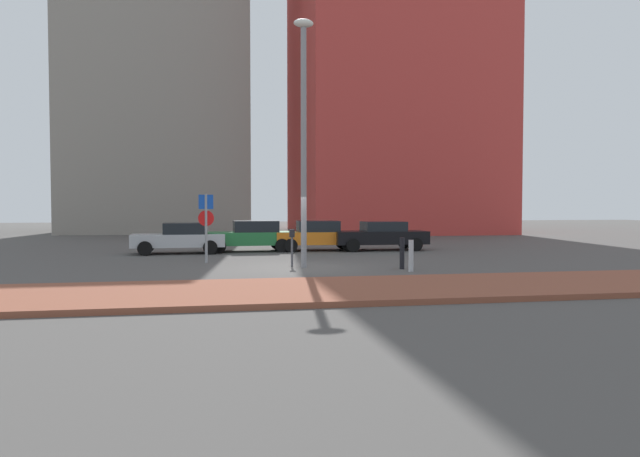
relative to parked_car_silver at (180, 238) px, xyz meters
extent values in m
plane|color=#4C4947|center=(4.48, -6.94, -0.73)|extent=(120.00, 120.00, 0.00)
cube|color=brown|center=(4.48, -13.06, -0.66)|extent=(40.00, 4.32, 0.14)
cube|color=#B7BABF|center=(-0.08, 0.00, -0.12)|extent=(4.20, 1.85, 0.58)
cube|color=black|center=(0.23, 0.01, 0.42)|extent=(1.98, 1.63, 0.51)
cylinder|color=black|center=(-1.45, -0.90, -0.41)|extent=(0.65, 0.24, 0.64)
cylinder|color=black|center=(-1.51, 0.79, -0.41)|extent=(0.65, 0.24, 0.64)
cylinder|color=black|center=(1.36, -0.80, -0.41)|extent=(0.65, 0.24, 0.64)
cylinder|color=black|center=(1.30, 0.90, -0.41)|extent=(0.65, 0.24, 0.64)
cube|color=#237238|center=(3.20, 0.67, -0.10)|extent=(4.33, 1.77, 0.62)
cube|color=black|center=(3.51, 0.68, 0.47)|extent=(2.13, 1.58, 0.53)
cylinder|color=black|center=(1.76, -0.19, -0.41)|extent=(0.65, 0.24, 0.64)
cylinder|color=black|center=(1.72, 1.47, -0.41)|extent=(0.65, 0.24, 0.64)
cylinder|color=black|center=(4.68, -0.12, -0.41)|extent=(0.65, 0.24, 0.64)
cylinder|color=black|center=(4.64, 1.54, -0.41)|extent=(0.65, 0.24, 0.64)
cube|color=orange|center=(6.51, 0.64, -0.11)|extent=(4.15, 1.93, 0.61)
cube|color=black|center=(6.54, 0.64, 0.46)|extent=(2.06, 1.70, 0.53)
cylinder|color=black|center=(5.09, -0.18, -0.41)|extent=(0.65, 0.25, 0.64)
cylinder|color=black|center=(5.17, 1.57, -0.41)|extent=(0.65, 0.25, 0.64)
cylinder|color=black|center=(7.86, -0.30, -0.41)|extent=(0.65, 0.25, 0.64)
cylinder|color=black|center=(7.94, 1.45, -0.41)|extent=(0.65, 0.25, 0.64)
cube|color=black|center=(9.55, 0.22, -0.10)|extent=(4.57, 1.82, 0.63)
cube|color=black|center=(9.73, 0.21, 0.45)|extent=(2.03, 1.64, 0.47)
cylinder|color=black|center=(7.99, -0.64, -0.41)|extent=(0.64, 0.23, 0.64)
cylinder|color=black|center=(8.01, 1.12, -0.41)|extent=(0.64, 0.23, 0.64)
cylinder|color=black|center=(11.08, -0.68, -0.41)|extent=(0.64, 0.23, 0.64)
cylinder|color=black|center=(11.11, 1.08, -0.41)|extent=(0.64, 0.23, 0.64)
cylinder|color=gray|center=(1.22, -4.66, 0.59)|extent=(0.10, 0.10, 2.64)
cube|color=#1447B7|center=(1.22, -4.66, 1.61)|extent=(0.55, 0.05, 0.55)
cylinder|color=red|center=(1.22, -4.66, 0.98)|extent=(0.60, 0.04, 0.60)
cylinder|color=#4C4C51|center=(4.26, -6.65, -0.20)|extent=(0.08, 0.08, 1.07)
cube|color=black|center=(4.26, -6.65, 0.47)|extent=(0.18, 0.14, 0.28)
cylinder|color=gray|center=(4.63, -7.03, 3.47)|extent=(0.20, 0.20, 8.40)
ellipsoid|color=silver|center=(4.63, -7.03, 7.82)|extent=(0.70, 0.36, 0.30)
cylinder|color=#B7B7BC|center=(7.95, -8.89, -0.20)|extent=(0.17, 0.17, 1.05)
cylinder|color=black|center=(7.89, -8.13, -0.18)|extent=(0.17, 0.17, 1.09)
cube|color=#BF3833|center=(16.37, 20.26, 14.54)|extent=(15.62, 15.32, 30.53)
cube|color=gray|center=(-2.82, 25.71, 11.61)|extent=(14.54, 15.12, 24.68)
camera|label=1|loc=(1.43, -27.38, 1.47)|focal=32.80mm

